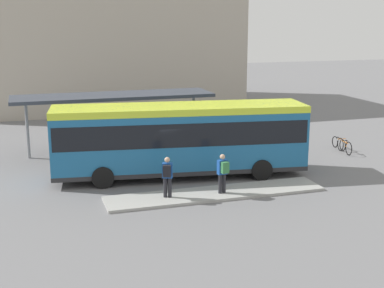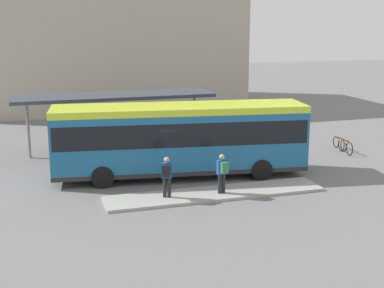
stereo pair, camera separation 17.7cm
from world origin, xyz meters
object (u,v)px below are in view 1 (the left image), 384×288
(pedestrian_waiting, at_px, (223,171))
(potted_planter_near_shelter, at_px, (155,149))
(bicycle_white, at_px, (339,143))
(city_bus, at_px, (180,135))
(pedestrian_companion, at_px, (167,175))
(bicycle_orange, at_px, (344,146))
(potted_planter_far_side, at_px, (202,143))

(pedestrian_waiting, xyz_separation_m, potted_planter_near_shelter, (-1.37, 6.09, -0.39))
(bicycle_white, xyz_separation_m, potted_planter_near_shelter, (-10.50, 0.40, 0.34))
(city_bus, bearing_deg, bicycle_white, 21.62)
(city_bus, distance_m, pedestrian_companion, 3.53)
(pedestrian_companion, bearing_deg, bicycle_orange, -46.96)
(pedestrian_companion, relative_size, potted_planter_near_shelter, 1.28)
(city_bus, height_order, bicycle_orange, city_bus)
(city_bus, distance_m, potted_planter_far_side, 4.00)
(pedestrian_waiting, bearing_deg, city_bus, 4.42)
(pedestrian_waiting, xyz_separation_m, pedestrian_companion, (-2.31, 0.16, 0.01))
(potted_planter_near_shelter, bearing_deg, potted_planter_far_side, 7.37)
(pedestrian_waiting, distance_m, bicycle_orange, 10.18)
(city_bus, distance_m, bicycle_orange, 10.04)
(bicycle_orange, height_order, bicycle_white, bicycle_orange)
(potted_planter_near_shelter, bearing_deg, city_bus, -79.73)
(city_bus, height_order, potted_planter_far_side, city_bus)
(city_bus, xyz_separation_m, pedestrian_companion, (-1.46, -3.10, -0.86))
(city_bus, height_order, bicycle_white, city_bus)
(bicycle_white, relative_size, potted_planter_far_side, 1.09)
(city_bus, bearing_deg, pedestrian_companion, -107.25)
(city_bus, bearing_deg, bicycle_orange, 17.01)
(city_bus, relative_size, potted_planter_far_side, 8.36)
(city_bus, distance_m, potted_planter_near_shelter, 3.15)
(pedestrian_companion, distance_m, bicycle_orange, 12.20)
(city_bus, height_order, pedestrian_companion, city_bus)
(pedestrian_companion, height_order, potted_planter_near_shelter, pedestrian_companion)
(city_bus, relative_size, pedestrian_companion, 7.02)
(pedestrian_companion, bearing_deg, city_bus, -4.65)
(pedestrian_waiting, relative_size, bicycle_white, 1.08)
(bicycle_orange, bearing_deg, pedestrian_waiting, 125.98)
(pedestrian_waiting, height_order, potted_planter_near_shelter, pedestrian_waiting)
(potted_planter_near_shelter, bearing_deg, bicycle_white, -2.17)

